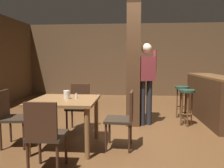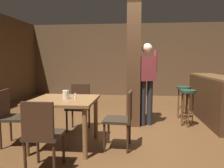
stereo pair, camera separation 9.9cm
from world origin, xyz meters
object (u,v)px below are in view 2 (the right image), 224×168
standing_person (147,78)px  bar_stool_mid (183,95)px  bar_counter (210,98)px  chair_north (79,104)px  salt_shaker (75,96)px  bar_stool_near (188,100)px  napkin_cup (66,95)px  chair_west (11,114)px  chair_south (42,132)px  dining_table (64,106)px  chair_east (122,116)px

standing_person → bar_stool_mid: standing_person is taller
bar_counter → chair_north: bearing=-162.3°
salt_shaker → bar_stool_near: (2.04, 1.24, -0.24)m
bar_stool_near → napkin_cup: bearing=-149.3°
chair_west → bar_counter: bearing=26.2°
chair_south → napkin_cup: size_ratio=6.68×
dining_table → bar_stool_near: size_ratio=1.29×
salt_shaker → bar_stool_near: 2.40m
bar_counter → napkin_cup: bearing=-147.8°
dining_table → chair_west: size_ratio=1.11×
chair_east → salt_shaker: 0.82m
bar_counter → bar_stool_mid: size_ratio=2.94×
chair_east → chair_north: bearing=136.2°
dining_table → chair_north: size_ratio=1.11×
bar_stool_near → chair_west: bearing=-156.2°
dining_table → standing_person: (1.35, 1.30, 0.36)m
chair_south → bar_stool_near: 3.08m
dining_table → chair_west: (-0.87, -0.05, -0.14)m
chair_north → salt_shaker: (0.15, -0.80, 0.30)m
chair_north → bar_counter: (2.78, 0.89, 0.02)m
dining_table → napkin_cup: (0.02, 0.01, 0.19)m
chair_north → standing_person: (1.34, 0.43, 0.50)m
dining_table → bar_stool_near: (2.20, 1.30, -0.08)m
chair_east → dining_table: bearing=-179.9°
chair_west → salt_shaker: 1.08m
chair_east → bar_stool_near: chair_east is taller
napkin_cup → bar_stool_near: bearing=30.7°
bar_stool_mid → standing_person: bearing=-144.6°
salt_shaker → dining_table: bearing=-157.8°
napkin_cup → bar_stool_mid: bearing=40.8°
napkin_cup → chair_south: bearing=-91.2°
napkin_cup → dining_table: bearing=-157.7°
bar_stool_mid → bar_stool_near: bearing=-94.0°
dining_table → salt_shaker: bearing=22.2°
chair_east → chair_north: 1.25m
chair_south → bar_counter: bearing=43.1°
chair_south → chair_east: bearing=43.2°
napkin_cup → chair_north: bearing=90.6°
chair_south → standing_person: size_ratio=0.52×
chair_west → standing_person: (2.22, 1.34, 0.50)m
dining_table → chair_west: chair_west is taller
chair_north → bar_stool_near: 2.23m
chair_north → salt_shaker: bearing=-79.6°
bar_stool_near → bar_stool_mid: size_ratio=1.00×
bar_stool_mid → chair_west: bearing=-147.6°
chair_east → chair_west: (-1.79, -0.05, 0.00)m
dining_table → chair_east: 0.93m
bar_counter → bar_stool_mid: bearing=163.0°
salt_shaker → standing_person: 1.72m
chair_west → bar_stool_mid: chair_west is taller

